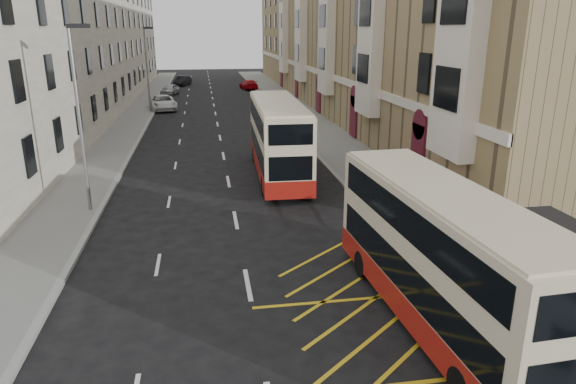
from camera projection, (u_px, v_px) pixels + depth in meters
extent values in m
plane|color=black|center=(262.00, 359.00, 12.89)|extent=(200.00, 200.00, 0.00)
cube|color=slate|center=(317.00, 129.00, 42.32)|extent=(4.00, 120.00, 0.15)
cube|color=slate|center=(122.00, 135.00, 39.92)|extent=(3.00, 120.00, 0.15)
cube|color=gray|center=(293.00, 130.00, 42.01)|extent=(0.25, 120.00, 0.15)
cube|color=gray|center=(142.00, 134.00, 40.15)|extent=(0.25, 120.00, 0.15)
cube|color=#8E7652|center=(350.00, 33.00, 55.74)|extent=(10.00, 79.00, 15.00)
cube|color=silver|center=(304.00, 67.00, 56.02)|extent=(0.18, 79.00, 0.50)
cube|color=silver|center=(460.00, 40.00, 21.52)|extent=(0.80, 3.20, 10.00)
cube|color=silver|center=(371.00, 36.00, 32.81)|extent=(0.80, 3.20, 10.00)
cube|color=silver|center=(327.00, 34.00, 44.09)|extent=(0.80, 3.20, 10.00)
cube|color=silver|center=(301.00, 33.00, 55.38)|extent=(0.80, 3.20, 10.00)
cube|color=silver|center=(284.00, 33.00, 66.66)|extent=(0.80, 3.20, 10.00)
cube|color=#521220|center=(418.00, 153.00, 27.09)|extent=(0.20, 1.60, 3.00)
cube|color=#521220|center=(354.00, 116.00, 38.37)|extent=(0.20, 1.60, 3.00)
cube|color=#521220|center=(319.00, 97.00, 49.66)|extent=(0.20, 1.60, 3.00)
cube|color=#521220|center=(297.00, 84.00, 60.94)|extent=(0.20, 1.60, 3.00)
cube|color=#521220|center=(281.00, 76.00, 72.23)|extent=(0.20, 1.60, 3.00)
cube|color=silver|center=(76.00, 44.00, 51.62)|extent=(9.00, 79.00, 13.00)
cube|color=black|center=(504.00, 255.00, 15.41)|extent=(0.08, 0.08, 2.60)
cube|color=black|center=(542.00, 252.00, 15.61)|extent=(0.08, 0.08, 2.60)
cube|color=black|center=(574.00, 236.00, 13.32)|extent=(1.65, 4.25, 0.10)
cube|color=black|center=(554.00, 299.00, 14.58)|extent=(0.35, 1.60, 0.06)
cylinder|color=#A82516|center=(451.00, 273.00, 16.02)|extent=(0.06, 0.06, 1.00)
cylinder|color=#A82516|center=(411.00, 234.00, 19.07)|extent=(0.06, 0.06, 1.00)
cylinder|color=#A82516|center=(382.00, 206.00, 22.13)|extent=(0.06, 0.06, 1.00)
cube|color=#A82516|center=(412.00, 222.00, 18.93)|extent=(0.05, 6.50, 0.06)
cube|color=#A82516|center=(411.00, 233.00, 19.06)|extent=(0.05, 6.50, 0.06)
cylinder|color=gray|center=(80.00, 122.00, 21.93)|extent=(0.16, 0.16, 8.00)
cube|color=black|center=(78.00, 26.00, 20.81)|extent=(0.90, 0.18, 0.18)
cylinder|color=gray|center=(147.00, 70.00, 50.14)|extent=(0.16, 0.16, 8.00)
cube|color=black|center=(148.00, 28.00, 49.02)|extent=(0.90, 0.18, 0.18)
cube|color=beige|center=(441.00, 255.00, 13.87)|extent=(2.73, 9.94, 3.53)
cube|color=maroon|center=(436.00, 300.00, 14.29)|extent=(2.76, 9.97, 0.80)
cube|color=black|center=(439.00, 269.00, 14.00)|extent=(2.73, 9.15, 0.98)
cube|color=black|center=(444.00, 217.00, 13.54)|extent=(2.73, 9.15, 0.89)
cube|color=beige|center=(447.00, 192.00, 13.33)|extent=(2.62, 9.54, 0.11)
cube|color=black|center=(373.00, 209.00, 18.55)|extent=(1.90, 0.17, 1.16)
cube|color=black|center=(376.00, 160.00, 18.00)|extent=(1.57, 0.15, 0.40)
cube|color=black|center=(569.00, 384.00, 9.42)|extent=(1.90, 0.17, 1.07)
cylinder|color=black|center=(362.00, 264.00, 17.09)|extent=(0.30, 0.91, 0.89)
cylinder|color=black|center=(418.00, 258.00, 17.50)|extent=(0.30, 0.91, 0.89)
cylinder|color=black|center=(543.00, 374.00, 11.64)|extent=(0.30, 0.91, 0.89)
cube|color=beige|center=(278.00, 137.00, 28.36)|extent=(2.74, 10.58, 3.77)
cube|color=maroon|center=(278.00, 163.00, 28.80)|extent=(2.77, 10.61, 0.86)
cube|color=black|center=(278.00, 145.00, 28.49)|extent=(2.75, 9.74, 1.05)
cube|color=black|center=(278.00, 116.00, 28.00)|extent=(2.75, 9.74, 0.96)
cube|color=beige|center=(278.00, 102.00, 27.77)|extent=(2.63, 10.16, 0.11)
cube|color=black|center=(269.00, 127.00, 33.43)|extent=(2.03, 0.14, 1.24)
cube|color=black|center=(269.00, 97.00, 32.83)|extent=(1.67, 0.13, 0.43)
cube|color=black|center=(291.00, 169.00, 23.53)|extent=(2.03, 0.14, 1.15)
cylinder|color=black|center=(255.00, 154.00, 31.93)|extent=(0.30, 0.96, 0.96)
cylinder|color=black|center=(289.00, 153.00, 32.20)|extent=(0.30, 0.96, 0.96)
cylinder|color=black|center=(264.00, 186.00, 25.57)|extent=(0.30, 0.96, 0.96)
cylinder|color=black|center=(307.00, 184.00, 25.84)|extent=(0.30, 0.96, 0.96)
imported|color=black|center=(533.00, 292.00, 14.09)|extent=(0.70, 0.53, 1.72)
imported|color=black|center=(454.00, 234.00, 18.23)|extent=(0.97, 0.88, 1.63)
imported|color=black|center=(437.00, 232.00, 18.32)|extent=(1.06, 0.79, 1.67)
imported|color=white|center=(163.00, 103.00, 52.52)|extent=(3.29, 5.69, 1.49)
imported|color=#A4A8AC|center=(170.00, 90.00, 64.39)|extent=(2.51, 4.27, 1.36)
imported|color=black|center=(183.00, 81.00, 75.47)|extent=(2.65, 4.46, 1.39)
imported|color=#AC030B|center=(249.00, 84.00, 70.74)|extent=(2.50, 4.77, 1.32)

